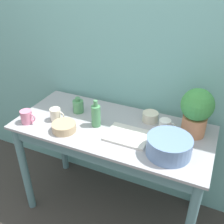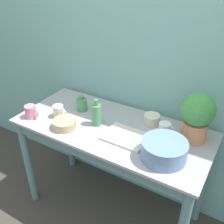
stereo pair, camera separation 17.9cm
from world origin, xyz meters
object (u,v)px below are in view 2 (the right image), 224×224
object	(u,v)px
potted_plant	(197,115)
bottle_short	(82,104)
mug_pink	(31,112)
bottle_tall	(96,114)
mug_cream	(59,111)
tray_board	(126,137)
mug_white	(165,129)
bowl_small_tan	(64,124)
bowl_wash_large	(164,150)
bowl_small_cream	(152,119)

from	to	relation	value
potted_plant	bottle_short	xyz separation A→B (m)	(-0.85, -0.07, -0.13)
mug_pink	bottle_tall	bearing A→B (deg)	19.84
mug_pink	mug_cream	bearing A→B (deg)	33.27
mug_cream	bottle_tall	bearing A→B (deg)	10.89
tray_board	mug_cream	bearing A→B (deg)	-177.54
bottle_short	mug_white	distance (m)	0.67
potted_plant	bowl_small_tan	xyz separation A→B (m)	(-0.81, -0.33, -0.15)
mug_white	bowl_small_tan	world-z (taller)	mug_white
bottle_short	mug_cream	size ratio (longest dim) A/B	1.09
bowl_wash_large	bowl_small_tan	world-z (taller)	bowl_wash_large
bottle_tall	mug_cream	world-z (taller)	bottle_tall
bowl_small_cream	bowl_small_tan	xyz separation A→B (m)	(-0.50, -0.36, -0.01)
bowl_small_tan	bowl_small_cream	bearing A→B (deg)	35.89
bottle_tall	bowl_small_cream	size ratio (longest dim) A/B	1.76
bottle_tall	bowl_wash_large	bearing A→B (deg)	-10.16
bottle_short	mug_cream	bearing A→B (deg)	-117.45
bottle_short	bowl_small_cream	bearing A→B (deg)	10.88
mug_cream	bowl_small_cream	distance (m)	0.69
bowl_small_cream	tray_board	size ratio (longest dim) A/B	0.40
bowl_small_tan	bowl_wash_large	bearing A→B (deg)	4.08
bottle_short	mug_white	world-z (taller)	bottle_short
mug_white	mug_pink	distance (m)	0.98
tray_board	bowl_small_tan	bearing A→B (deg)	-165.01
tray_board	bowl_small_cream	bearing A→B (deg)	72.77
bottle_short	mug_pink	size ratio (longest dim) A/B	1.04
bottle_short	mug_pink	world-z (taller)	bottle_short
bottle_tall	bowl_small_tan	world-z (taller)	bottle_tall
bottle_tall	mug_white	distance (m)	0.48
mug_white	bowl_small_cream	bearing A→B (deg)	148.70
bowl_wash_large	mug_cream	bearing A→B (deg)	177.32
potted_plant	bowl_wash_large	size ratio (longest dim) A/B	1.21
mug_white	bowl_small_tan	xyz separation A→B (m)	(-0.63, -0.29, -0.01)
potted_plant	bottle_short	bearing A→B (deg)	-175.45
bowl_small_cream	tray_board	xyz separation A→B (m)	(-0.08, -0.25, -0.03)
bottle_short	mug_pink	xyz separation A→B (m)	(-0.26, -0.28, -0.00)
tray_board	mug_pink	bearing A→B (deg)	-169.37
bottle_tall	bowl_small_cream	bearing A→B (deg)	33.15
mug_pink	mug_white	bearing A→B (deg)	18.32
bottle_tall	tray_board	world-z (taller)	bottle_tall
bowl_wash_large	bottle_short	bearing A→B (deg)	164.51
tray_board	bottle_short	bearing A→B (deg)	162.60
bowl_small_tan	tray_board	xyz separation A→B (m)	(0.43, 0.11, -0.02)
bowl_wash_large	potted_plant	bearing A→B (deg)	70.38
potted_plant	bottle_tall	distance (m)	0.67
bowl_small_tan	tray_board	world-z (taller)	bowl_small_tan
bowl_wash_large	mug_white	world-z (taller)	bowl_wash_large
bottle_short	tray_board	bearing A→B (deg)	-17.40
bowl_small_cream	bowl_small_tan	distance (m)	0.62
mug_white	mug_cream	bearing A→B (deg)	-165.54
bottle_short	bowl_small_tan	bearing A→B (deg)	-81.33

